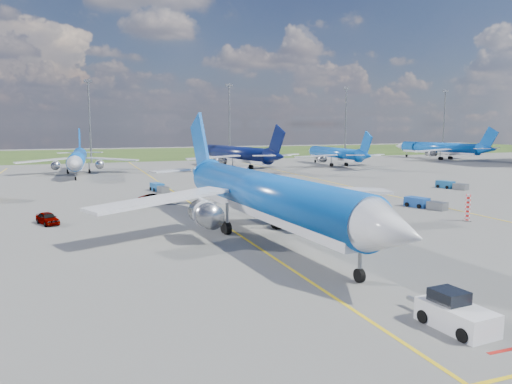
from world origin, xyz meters
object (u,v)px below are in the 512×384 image
object	(u,v)px
bg_jet_nnw	(78,174)
baggage_tug_w	(424,203)
bg_jet_ene	(439,159)
service_car_a	(48,218)
main_airliner	(265,237)
warning_post	(468,208)
service_car_b	(156,199)
baggage_tug_e	(451,185)
bg_jet_n	(237,169)
baggage_tug_c	(159,188)
pushback_tug	(455,313)
bg_jet_ne	(335,166)
service_car_c	(296,186)

from	to	relation	value
bg_jet_nnw	baggage_tug_w	bearing A→B (deg)	-52.99
bg_jet_ene	service_car_a	size ratio (longest dim) A/B	9.57
bg_jet_nnw	main_airliner	bearing A→B (deg)	-74.14
warning_post	service_car_b	xyz separation A→B (m)	(-30.50, 24.67, -0.86)
warning_post	baggage_tug_e	distance (m)	29.62
bg_jet_n	baggage_tug_c	bearing A→B (deg)	42.97
warning_post	baggage_tug_w	size ratio (longest dim) A/B	0.52
baggage_tug_w	baggage_tug_e	bearing A→B (deg)	22.56
service_car_a	baggage_tug_c	distance (m)	27.47
main_airliner	service_car_b	xyz separation A→B (m)	(-6.48, 24.32, 0.64)
main_airliner	baggage_tug_c	distance (m)	36.64
main_airliner	pushback_tug	world-z (taller)	main_airliner
bg_jet_ne	service_car_a	bearing A→B (deg)	41.17
bg_jet_nnw	baggage_tug_e	size ratio (longest dim) A/B	6.50
bg_jet_ne	bg_jet_n	bearing A→B (deg)	1.19
service_car_b	baggage_tug_e	world-z (taller)	service_car_b
main_airliner	pushback_tug	bearing A→B (deg)	-90.00
warning_post	main_airliner	size ratio (longest dim) A/B	0.07
baggage_tug_c	baggage_tug_e	bearing A→B (deg)	-26.18
bg_jet_ene	pushback_tug	world-z (taller)	bg_jet_ene
service_car_c	warning_post	bearing A→B (deg)	-32.12
pushback_tug	baggage_tug_c	bearing A→B (deg)	90.33
main_airliner	bg_jet_ene	bearing A→B (deg)	38.14
bg_jet_n	service_car_a	bearing A→B (deg)	43.20
bg_jet_n	baggage_tug_e	world-z (taller)	bg_jet_n
bg_jet_n	bg_jet_ne	xyz separation A→B (m)	(26.88, 0.28, 0.00)
service_car_a	service_car_b	xyz separation A→B (m)	(13.19, 10.49, -0.02)
baggage_tug_e	bg_jet_nnw	bearing A→B (deg)	125.42
main_airliner	pushback_tug	size ratio (longest dim) A/B	7.83
service_car_b	main_airliner	bearing A→B (deg)	-135.84
bg_jet_nnw	bg_jet_ne	size ratio (longest dim) A/B	1.06
service_car_c	baggage_tug_c	xyz separation A→B (m)	(-20.85, 7.06, -0.15)
bg_jet_n	baggage_tug_c	world-z (taller)	bg_jet_n
bg_jet_ene	main_airliner	size ratio (longest dim) A/B	0.83
main_airliner	baggage_tug_e	world-z (taller)	main_airliner
bg_jet_nnw	bg_jet_n	xyz separation A→B (m)	(36.07, 1.16, 0.00)
bg_jet_ene	baggage_tug_e	size ratio (longest dim) A/B	6.74
bg_jet_ne	main_airliner	bearing A→B (deg)	57.05
bg_jet_ne	pushback_tug	distance (m)	104.67
bg_jet_nnw	bg_jet_ne	xyz separation A→B (m)	(62.95, 1.44, 0.00)
service_car_a	service_car_b	bearing A→B (deg)	17.45
warning_post	baggage_tug_e	world-z (taller)	warning_post
bg_jet_ne	main_airliner	distance (m)	85.19
pushback_tug	service_car_c	xyz separation A→B (m)	(15.09, 52.69, -0.06)
service_car_c	service_car_a	bearing A→B (deg)	-112.70
bg_jet_ne	baggage_tug_w	distance (m)	66.13
pushback_tug	service_car_b	distance (m)	48.35
bg_jet_ene	service_car_c	bearing A→B (deg)	22.83
service_car_c	main_airliner	bearing A→B (deg)	-75.55
service_car_b	service_car_a	bearing A→B (deg)	157.73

